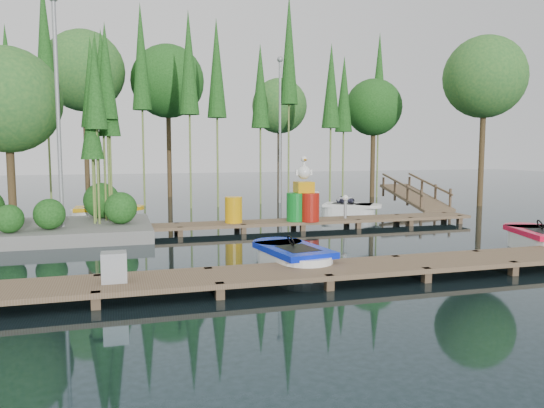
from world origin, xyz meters
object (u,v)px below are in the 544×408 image
object	(u,v)px
boat_yellow_far	(105,214)
utility_cabinet	(114,267)
boat_blue	(293,259)
yellow_barrel	(234,210)
boat_red	(541,241)
island	(34,134)
drum_cluster	(305,202)

from	to	relation	value
boat_yellow_far	utility_cabinet	distance (m)	10.81
boat_blue	boat_yellow_far	distance (m)	10.50
boat_yellow_far	yellow_barrel	bearing A→B (deg)	-20.87
boat_red	utility_cabinet	world-z (taller)	utility_cabinet
boat_yellow_far	utility_cabinet	bearing A→B (deg)	-66.26
island	boat_yellow_far	size ratio (longest dim) A/B	2.48
boat_yellow_far	utility_cabinet	xyz separation A→B (m)	(0.36, -10.80, 0.29)
boat_red	utility_cabinet	distance (m)	11.14
utility_cabinet	boat_red	bearing A→B (deg)	7.83
boat_yellow_far	drum_cluster	world-z (taller)	drum_cluster
island	drum_cluster	bearing A→B (deg)	-6.36
boat_blue	boat_yellow_far	size ratio (longest dim) A/B	1.00
utility_cabinet	yellow_barrel	distance (m)	7.95
yellow_barrel	drum_cluster	xyz separation A→B (m)	(2.44, -0.16, 0.21)
boat_red	boat_yellow_far	xyz separation A→B (m)	(-11.39, 9.28, 0.02)
island	drum_cluster	world-z (taller)	island
boat_blue	yellow_barrel	bearing A→B (deg)	82.11
island	boat_yellow_far	bearing A→B (deg)	57.04
boat_yellow_far	yellow_barrel	distance (m)	5.62
yellow_barrel	drum_cluster	size ratio (longest dim) A/B	0.39
boat_blue	utility_cabinet	distance (m)	4.04
boat_red	yellow_barrel	xyz separation A→B (m)	(-7.28, 5.48, 0.47)
boat_red	drum_cluster	world-z (taller)	drum_cluster
island	yellow_barrel	xyz separation A→B (m)	(6.07, -0.79, -2.45)
island	boat_blue	xyz separation A→B (m)	(6.16, -6.61, -2.93)
boat_blue	yellow_barrel	distance (m)	5.84
drum_cluster	yellow_barrel	bearing A→B (deg)	176.29
boat_red	boat_yellow_far	size ratio (longest dim) A/B	1.06
boat_red	utility_cabinet	xyz separation A→B (m)	(-11.03, -1.52, 0.32)
boat_blue	boat_yellow_far	bearing A→B (deg)	104.83
yellow_barrel	drum_cluster	distance (m)	2.46
boat_blue	utility_cabinet	xyz separation A→B (m)	(-3.85, -1.18, 0.33)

